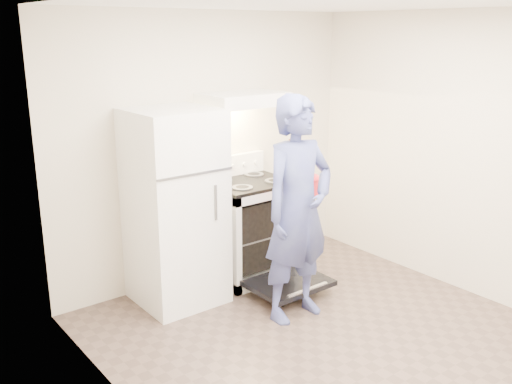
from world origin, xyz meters
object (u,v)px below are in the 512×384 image
Objects in this scene: tea_kettle at (219,169)px; person at (298,210)px; dutch_oven at (303,185)px; refrigerator at (175,208)px; stove_body at (249,230)px.

person is at bearing -84.13° from tea_kettle.
tea_kettle is 0.81m from dutch_oven.
refrigerator is 1.12m from dutch_oven.
person reaches higher than refrigerator.
dutch_oven is at bearing -60.37° from tea_kettle.
tea_kettle is (0.53, 0.10, 0.24)m from refrigerator.
refrigerator is at bearing 124.94° from person.
person is (-0.18, -0.90, 0.47)m from stove_body.
tea_kettle is 0.77× the size of dutch_oven.
dutch_oven is (0.40, -0.70, -0.07)m from tea_kettle.
tea_kettle is (-0.28, 0.08, 0.63)m from stove_body.
stove_body is at bearing 1.77° from refrigerator.
refrigerator is 0.59m from tea_kettle.
refrigerator is 1.85× the size of stove_body.
person is 5.03× the size of dutch_oven.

